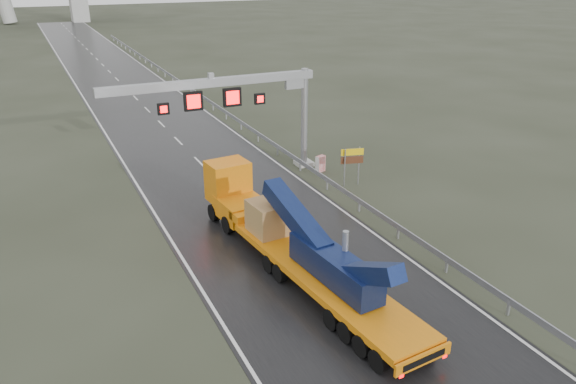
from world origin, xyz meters
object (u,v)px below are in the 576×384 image
sign_gantry (242,97)px  exit_sign_pair (352,159)px  striped_barrier (320,164)px  heavy_haul_truck (282,231)px

sign_gantry → exit_sign_pair: 8.58m
sign_gantry → striped_barrier: size_ratio=12.62×
exit_sign_pair → striped_barrier: exit_sign_pair is taller
sign_gantry → heavy_haul_truck: bearing=-102.6°
heavy_haul_truck → exit_sign_pair: bearing=35.1°
heavy_haul_truck → striped_barrier: heavy_haul_truck is taller
sign_gantry → exit_sign_pair: bearing=-40.9°
exit_sign_pair → sign_gantry: bearing=154.6°
heavy_haul_truck → sign_gantry: bearing=72.2°
exit_sign_pair → heavy_haul_truck: bearing=-124.2°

